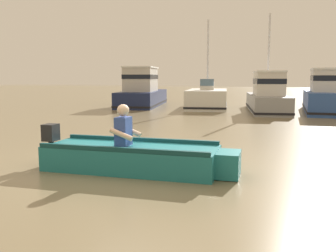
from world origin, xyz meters
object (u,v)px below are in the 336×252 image
at_px(moored_boat_grey, 267,97).
at_px(moored_boat_blue, 329,96).
at_px(rowboat_with_person, 135,156).
at_px(moored_boat_white, 207,99).
at_px(moored_boat_navy, 142,92).

xyz_separation_m(moored_boat_grey, moored_boat_blue, (2.81, 0.47, 0.05)).
distance_m(moored_boat_grey, moored_boat_blue, 2.85).
bearing_deg(rowboat_with_person, moored_boat_grey, 86.03).
bearing_deg(rowboat_with_person, moored_boat_white, 99.98).
relative_size(moored_boat_navy, moored_boat_blue, 1.14).
xyz_separation_m(moored_boat_white, moored_boat_blue, (6.07, -0.34, 0.29)).
bearing_deg(moored_boat_white, rowboat_with_person, -80.02).
bearing_deg(moored_boat_navy, moored_boat_grey, -7.49).
bearing_deg(moored_boat_blue, moored_boat_white, 176.76).
bearing_deg(moored_boat_blue, moored_boat_grey, -170.54).
height_order(rowboat_with_person, moored_boat_grey, moored_boat_grey).
distance_m(moored_boat_white, moored_boat_blue, 6.09).
bearing_deg(moored_boat_blue, moored_boat_navy, 177.23).
relative_size(rowboat_with_person, moored_boat_grey, 0.59).
height_order(moored_boat_white, moored_boat_grey, moored_boat_grey).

